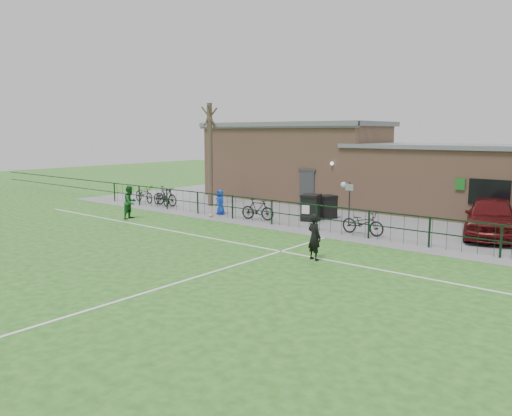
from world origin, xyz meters
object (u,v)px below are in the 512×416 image
Objects in this scene: car_maroon at (491,217)px; ball_ground at (211,215)px; wheelie_bin_right at (311,208)px; bicycle_c at (161,197)px; bare_tree at (210,155)px; bicycle_b at (166,196)px; sign_post at (349,203)px; wheelie_bin_left at (327,208)px; outfield_player at (130,202)px; bicycle_e at (363,223)px; spectator_child at (220,202)px; bicycle_a at (144,194)px; bicycle_d at (258,209)px.

car_maroon reaches higher than ball_ground.
bicycle_c is at bearing 172.46° from wheelie_bin_right.
bare_tree is 1.23× the size of car_maroon.
bare_tree is 3.14× the size of bicycle_b.
sign_post reaches higher than bicycle_c.
wheelie_bin_left is 7.66m from car_maroon.
outfield_player is at bearing -160.53° from wheelie_bin_right.
bicycle_e is 8.33m from spectator_child.
spectator_child is at bearing -130.55° from wheelie_bin_left.
spectator_child reaches higher than bicycle_b.
wheelie_bin_right is 0.59× the size of bicycle_a.
car_maroon reaches higher than bicycle_d.
bicycle_c is at bearing 89.82° from bicycle_e.
bicycle_b is 1.09× the size of bicycle_d.
bicycle_c is at bearing 168.47° from ball_ground.
ball_ground is at bearing -62.82° from spectator_child.
bare_tree is at bearing -16.25° from outfield_player.
bicycle_d is (5.20, -1.97, -2.46)m from bare_tree.
bicycle_d is 8.56× the size of ball_ground.
sign_post is at bearing -79.47° from bicycle_d.
car_maroon is 2.94× the size of outfield_player.
bicycle_a is at bearing 170.09° from ball_ground.
wheelie_bin_right reaches higher than wheelie_bin_left.
sign_post is at bearing -74.20° from bicycle_a.
car_maroon is 2.51× the size of bicycle_c.
car_maroon is 16.74m from outfield_player.
wheelie_bin_left is at bearing -56.61° from bicycle_d.
sign_post is at bearing 43.13° from bicycle_e.
spectator_child is (-8.33, 0.01, 0.15)m from bicycle_e.
bicycle_c is at bearing 14.37° from outfield_player.
bicycle_d is (-4.09, -1.82, -0.48)m from sign_post.
sign_post is 11.71m from bicycle_c.
bicycle_b is at bearing -172.25° from sign_post.
sign_post is 7.06m from ball_ground.
wheelie_bin_right is at bearing -80.14° from wheelie_bin_left.
bicycle_c is at bearing -85.92° from bicycle_a.
bicycle_b is 5.04m from ball_ground.
outfield_player reaches higher than bicycle_d.
spectator_child is (-6.68, -1.77, -0.34)m from sign_post.
bicycle_d is at bearing -155.99° from sign_post.
bicycle_a is at bearing 90.97° from bicycle_b.
sign_post is 9.80× the size of ball_ground.
bicycle_d is 5.74m from bicycle_e.
car_maroon is (15.25, 1.04, -2.15)m from bare_tree.
sign_post is 2.48m from bicycle_e.
wheelie_bin_right reaches higher than bicycle_e.
wheelie_bin_left is (7.61, 0.60, -2.44)m from bare_tree.
bare_tree is 3.12× the size of bicycle_e.
bicycle_c is at bearing -141.52° from bare_tree.
sign_post reaches higher than spectator_child.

